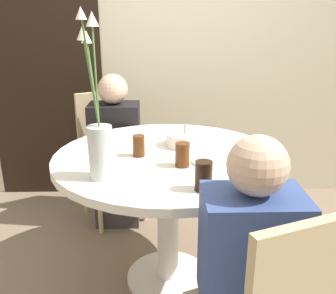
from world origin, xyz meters
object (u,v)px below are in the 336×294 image
person_boy (247,289)px  drink_glass_2 (182,155)px  flower_vase (98,132)px  drink_glass_1 (204,176)px  side_plate (212,162)px  drink_glass_0 (139,146)px  person_guest (116,156)px  birthday_cake (185,139)px  chair_right_flank (108,148)px

person_boy → drink_glass_2: bearing=110.4°
flower_vase → drink_glass_1: flower_vase is taller
side_plate → person_boy: 0.65m
drink_glass_2 → drink_glass_0: bearing=146.0°
drink_glass_1 → person_guest: bearing=113.7°
flower_vase → person_boy: 0.85m
birthday_cake → drink_glass_0: (-0.24, -0.16, 0.02)m
drink_glass_2 → drink_glass_1: bearing=-75.3°
birthday_cake → person_boy: size_ratio=0.19×
chair_right_flank → drink_glass_2: 1.13m
flower_vase → side_plate: bearing=17.9°
flower_vase → person_boy: bearing=-36.7°
person_guest → flower_vase: bearing=-87.0°
person_guest → person_boy: 1.52m
side_plate → person_boy: (0.06, -0.59, -0.26)m
side_plate → drink_glass_2: bearing=-164.1°
drink_glass_0 → drink_glass_2: size_ratio=0.95×
drink_glass_0 → drink_glass_2: 0.26m
side_plate → drink_glass_2: (-0.15, -0.04, 0.05)m
chair_right_flank → drink_glass_2: chair_right_flank is taller
drink_glass_0 → chair_right_flank: bearing=108.3°
chair_right_flank → birthday_cake: bearing=-79.8°
drink_glass_0 → person_boy: size_ratio=0.10×
flower_vase → person_guest: 1.07m
person_guest → drink_glass_1: bearing=-66.3°
drink_glass_0 → side_plate: bearing=-15.9°
flower_vase → drink_glass_0: (0.15, 0.27, -0.15)m
flower_vase → drink_glass_2: flower_vase is taller
drink_glass_0 → drink_glass_1: bearing=-55.3°
flower_vase → side_plate: size_ratio=3.69×
drink_glass_2 → flower_vase: bearing=-161.3°
person_guest → drink_glass_2: bearing=-63.6°
birthday_cake → flower_vase: (-0.40, -0.43, 0.17)m
chair_right_flank → person_guest: bearing=-90.0°
side_plate → person_guest: bearing=125.1°
chair_right_flank → drink_glass_0: bearing=-99.2°
chair_right_flank → flower_vase: (0.12, -1.10, 0.45)m
person_guest → person_boy: (0.62, -1.39, 0.00)m
birthday_cake → drink_glass_2: (-0.03, -0.31, 0.02)m
birthday_cake → person_boy: 0.92m
person_boy → drink_glass_0: bearing=121.0°
flower_vase → person_boy: size_ratio=0.65×
chair_right_flank → side_plate: size_ratio=4.87×
flower_vase → person_guest: (-0.05, 0.96, -0.47)m
chair_right_flank → flower_vase: bearing=-111.1°
drink_glass_1 → chair_right_flank: bearing=114.2°
person_boy → side_plate: bearing=95.7°
birthday_cake → person_boy: bearing=-78.6°
chair_right_flank → person_boy: (0.69, -1.53, -0.02)m
birthday_cake → drink_glass_1: size_ratio=1.66×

